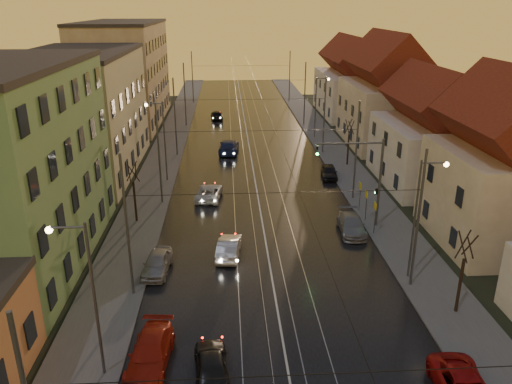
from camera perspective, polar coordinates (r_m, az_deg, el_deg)
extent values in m
cube|color=black|center=(60.06, -0.69, 4.62)|extent=(16.00, 120.00, 0.04)
cube|color=#4C4C4C|center=(60.42, -10.23, 4.44)|extent=(4.00, 120.00, 0.15)
cube|color=#4C4C4C|center=(61.31, 8.72, 4.77)|extent=(4.00, 120.00, 0.15)
cube|color=gray|center=(59.99, -2.79, 4.61)|extent=(0.06, 120.00, 0.03)
cube|color=gray|center=(60.02, -1.42, 4.64)|extent=(0.06, 120.00, 0.03)
cube|color=gray|center=(60.09, 0.05, 4.66)|extent=(0.06, 120.00, 0.03)
cube|color=gray|center=(60.19, 1.41, 4.68)|extent=(0.06, 120.00, 0.03)
cube|color=#5C8A58|center=(36.38, -27.25, 2.13)|extent=(10.00, 18.00, 13.00)
cube|color=#B6B08C|center=(54.77, -19.21, 8.34)|extent=(10.00, 20.00, 12.00)
cube|color=#987A62|center=(77.68, -14.73, 12.91)|extent=(10.00, 24.00, 14.00)
cube|color=#BFB193|center=(40.33, 26.08, -0.54)|extent=(8.50, 10.00, 7.00)
cube|color=beige|center=(51.55, 19.26, 4.16)|extent=(9.00, 12.00, 6.00)
pyramid|color=#561A13|center=(50.53, 19.88, 9.16)|extent=(9.18, 12.24, 3.20)
cube|color=#BFB193|center=(65.06, 14.47, 8.61)|extent=(9.00, 14.00, 7.50)
pyramid|color=#561A13|center=(64.16, 14.94, 13.63)|extent=(9.18, 14.28, 4.00)
cube|color=beige|center=(82.17, 10.72, 10.96)|extent=(9.00, 16.00, 6.50)
pyramid|color=#561A13|center=(81.51, 10.96, 14.42)|extent=(9.18, 16.32, 3.50)
cylinder|color=#595B60|center=(29.88, -14.51, -4.02)|extent=(0.16, 0.16, 9.00)
cylinder|color=#595B60|center=(31.39, 18.03, -3.17)|extent=(0.16, 0.16, 9.00)
cylinder|color=#595B60|center=(43.78, -11.03, 4.19)|extent=(0.16, 0.16, 9.00)
cylinder|color=#595B60|center=(44.83, 11.38, 4.55)|extent=(0.16, 0.16, 9.00)
cylinder|color=#595B60|center=(58.23, -9.23, 8.39)|extent=(0.16, 0.16, 9.00)
cylinder|color=#595B60|center=(59.02, 7.81, 8.63)|extent=(0.16, 0.16, 9.00)
cylinder|color=#595B60|center=(72.91, -8.13, 10.90)|extent=(0.16, 0.16, 9.00)
cylinder|color=#595B60|center=(73.54, 5.60, 11.09)|extent=(0.16, 0.16, 9.00)
cylinder|color=#595B60|center=(90.66, -7.28, 12.83)|extent=(0.16, 0.16, 9.00)
cylinder|color=#595B60|center=(91.17, 3.86, 12.99)|extent=(0.16, 0.16, 9.00)
cylinder|color=#595B60|center=(24.15, -17.88, -12.04)|extent=(0.14, 0.14, 8.00)
cylinder|color=#595B60|center=(22.63, -20.89, -3.80)|extent=(1.60, 0.10, 0.10)
sphere|color=#FFD88C|center=(22.90, -22.58, -4.03)|extent=(0.32, 0.32, 0.32)
cylinder|color=#595B60|center=(32.51, 17.65, -3.26)|extent=(0.14, 0.14, 8.00)
cylinder|color=#595B60|center=(31.53, 19.76, 3.14)|extent=(1.60, 0.10, 0.10)
sphere|color=#FFD88C|center=(31.84, 20.93, 2.96)|extent=(0.32, 0.32, 0.32)
cylinder|color=#595B60|center=(49.67, -10.38, 5.60)|extent=(0.14, 0.14, 8.00)
cylinder|color=#595B60|center=(48.95, -11.61, 9.86)|extent=(1.60, 0.10, 0.10)
sphere|color=#FFD88C|center=(49.07, -12.45, 9.71)|extent=(0.32, 0.32, 0.32)
cylinder|color=#595B60|center=(65.90, 6.81, 9.48)|extent=(0.14, 0.14, 8.00)
cylinder|color=#595B60|center=(65.42, 7.67, 12.74)|extent=(1.60, 0.10, 0.10)
sphere|color=#FFD88C|center=(65.58, 8.29, 12.64)|extent=(0.32, 0.32, 0.32)
cylinder|color=#595B60|center=(39.72, 13.94, 0.88)|extent=(0.20, 0.20, 7.20)
cylinder|color=#595B60|center=(38.06, 10.61, 5.49)|extent=(5.20, 0.14, 0.14)
imported|color=black|center=(37.72, 6.99, 4.60)|extent=(0.15, 0.18, 0.90)
sphere|color=#19FF3F|center=(37.65, 7.01, 4.33)|extent=(0.20, 0.20, 0.20)
cylinder|color=black|center=(41.18, -13.65, -1.14)|extent=(0.18, 0.18, 3.50)
cylinder|color=black|center=(40.36, -13.61, 2.27)|extent=(0.37, 0.92, 1.61)
cylinder|color=black|center=(40.56, -14.02, 2.33)|extent=(0.91, 0.40, 1.61)
cylinder|color=black|center=(40.29, -14.30, 2.18)|extent=(0.37, 0.92, 1.61)
cylinder|color=black|center=(40.10, -13.83, 2.13)|extent=(0.84, 0.54, 1.62)
cylinder|color=black|center=(30.78, 22.24, -9.98)|extent=(0.18, 0.18, 3.50)
cylinder|color=black|center=(29.80, 23.24, -5.61)|extent=(0.37, 0.92, 1.61)
cylinder|color=black|center=(29.78, 22.57, -5.52)|extent=(0.91, 0.40, 1.61)
cylinder|color=black|center=(29.46, 22.56, -5.81)|extent=(0.37, 0.92, 1.61)
cylinder|color=black|center=(29.52, 23.30, -5.88)|extent=(0.84, 0.54, 1.62)
cylinder|color=black|center=(55.33, 10.47, 4.72)|extent=(0.18, 0.18, 3.50)
cylinder|color=black|center=(54.83, 10.86, 7.31)|extent=(0.37, 0.92, 1.61)
cylinder|color=black|center=(54.89, 10.50, 7.35)|extent=(0.91, 0.40, 1.61)
cylinder|color=black|center=(54.56, 10.42, 7.27)|extent=(0.37, 0.92, 1.61)
cylinder|color=black|center=(54.52, 10.82, 7.23)|extent=(0.84, 0.54, 1.62)
imported|color=black|center=(25.08, -5.12, -19.00)|extent=(1.90, 4.06, 1.35)
imported|color=#AFAFB4|center=(35.23, -3.13, -6.32)|extent=(1.93, 4.24, 1.35)
imported|color=#B3B3B3|center=(45.47, -5.39, -0.03)|extent=(2.62, 4.74, 1.26)
imported|color=navy|center=(59.62, -3.13, 5.23)|extent=(2.60, 5.59, 1.58)
imported|color=black|center=(77.56, -4.50, 8.77)|extent=(2.00, 4.25, 1.41)
imported|color=#A51F10|center=(26.13, -12.00, -17.55)|extent=(2.23, 4.77, 1.35)
imported|color=#A0A0A6|center=(33.82, -11.25, -7.94)|extent=(1.95, 4.08, 1.35)
imported|color=gray|center=(39.39, 10.86, -3.66)|extent=(2.17, 4.69, 1.33)
imported|color=black|center=(51.35, 8.36, 2.30)|extent=(1.90, 3.91, 1.28)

